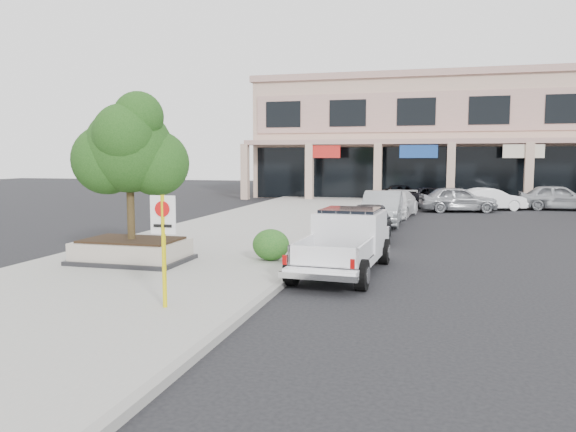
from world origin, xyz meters
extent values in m
plane|color=black|center=(0.00, 0.00, 0.00)|extent=(120.00, 120.00, 0.00)
cube|color=gray|center=(-5.50, 6.00, 0.07)|extent=(8.00, 52.00, 0.15)
cube|color=gray|center=(-1.55, 6.00, 0.07)|extent=(0.20, 52.00, 0.15)
cube|color=#CCA28F|center=(8.00, 34.00, 4.50)|extent=(40.00, 10.00, 9.00)
cube|color=tan|center=(8.00, 34.00, 9.25)|extent=(40.40, 10.40, 0.50)
cube|color=tan|center=(8.00, 27.90, 4.30)|extent=(40.00, 2.20, 0.35)
cube|color=#CCA28F|center=(-12.00, 27.05, 2.10)|extent=(0.55, 0.55, 4.20)
cube|color=black|center=(8.00, 28.95, 2.00)|extent=(39.20, 0.08, 3.90)
cube|color=black|center=(-6.48, 1.21, 0.21)|extent=(3.20, 2.20, 0.12)
cube|color=#A09686|center=(-6.48, 1.21, 0.52)|extent=(3.00, 2.00, 0.50)
cube|color=black|center=(-6.48, 1.21, 0.80)|extent=(2.70, 1.70, 0.06)
cylinder|color=#302412|center=(-6.48, 1.21, 1.93)|extent=(0.22, 0.22, 2.20)
sphere|color=#15380F|center=(-6.48, 1.21, 3.43)|extent=(2.50, 2.50, 2.50)
sphere|color=#15380F|center=(-5.78, 1.51, 3.03)|extent=(1.90, 1.90, 1.90)
sphere|color=#15380F|center=(-6.78, 1.71, 4.03)|extent=(1.60, 1.60, 1.60)
cylinder|color=yellow|center=(-3.20, -3.10, 1.30)|extent=(0.09, 0.09, 2.30)
cube|color=white|center=(-3.20, -3.10, 2.05)|extent=(0.55, 0.03, 0.78)
cylinder|color=red|center=(-3.20, -3.13, 2.17)|extent=(0.32, 0.01, 0.32)
ellipsoid|color=#144817|center=(-2.61, 2.47, 0.62)|extent=(1.10, 0.99, 0.93)
imported|color=#292B2E|center=(-0.42, 8.46, 0.72)|extent=(1.94, 4.30, 1.43)
imported|color=#9B9FA2|center=(-0.36, 13.35, 0.80)|extent=(1.75, 4.89, 1.61)
imported|color=silver|center=(-0.06, 17.30, 0.69)|extent=(2.53, 4.98, 1.39)
imported|color=black|center=(-0.26, 24.72, 0.66)|extent=(2.82, 5.03, 1.33)
imported|color=#999BA0|center=(3.30, 21.00, 0.76)|extent=(4.76, 2.78, 1.52)
imported|color=white|center=(5.26, 22.57, 0.67)|extent=(4.32, 2.62, 1.34)
imported|color=black|center=(2.00, 22.87, 0.66)|extent=(5.11, 3.12, 1.32)
imported|color=#9EA1A6|center=(9.25, 23.75, 0.79)|extent=(4.65, 1.97, 1.57)
camera|label=1|loc=(2.12, -13.29, 3.20)|focal=35.00mm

